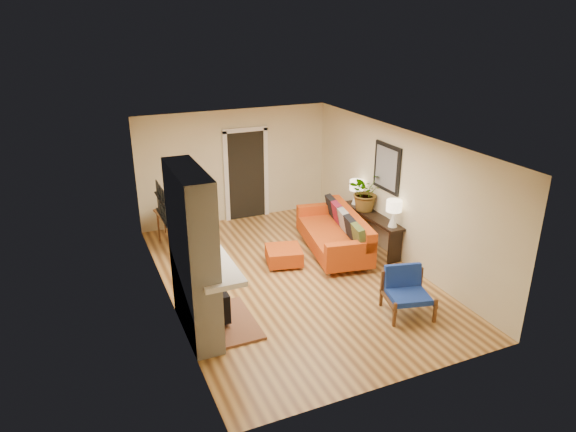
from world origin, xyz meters
The scene contains 10 objects.
room_shell centered at (0.60, 2.63, 1.24)m, with size 6.50×6.50×6.50m.
fireplace centered at (-2.00, -1.00, 1.24)m, with size 1.09×1.68×2.60m.
sofa centered at (1.31, 0.67, 0.39)m, with size 1.38×2.42×0.90m.
ottoman centered at (0.06, 0.55, 0.19)m, with size 0.80×0.80×0.34m.
blue_chair centered at (1.22, -1.80, 0.41)m, with size 0.87×0.85×0.75m.
dining_table centered at (-1.58, 2.28, 0.57)m, with size 0.81×1.65×0.87m.
console_table centered at (2.07, 0.58, 0.58)m, with size 0.34×1.85×0.72m.
lamp_near centered at (2.07, -0.14, 1.06)m, with size 0.30×0.30×0.54m.
lamp_far centered at (2.07, 1.26, 1.06)m, with size 0.30×0.30×0.54m.
houseplant centered at (2.06, 0.87, 1.14)m, with size 0.74×0.64×0.82m, color #1E5919.
Camera 1 is at (-3.48, -7.74, 4.57)m, focal length 32.00 mm.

